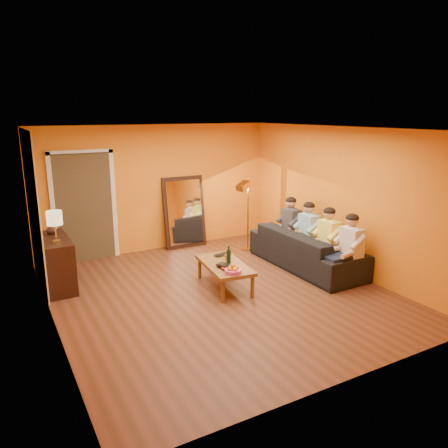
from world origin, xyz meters
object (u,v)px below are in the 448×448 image
sideboard (56,263)px  laptop (224,255)px  person_far_left (351,249)px  person_mid_right (309,234)px  tumbler (227,257)px  dog (304,247)px  wine_bottle (229,255)px  person_far_right (291,227)px  vase (51,229)px  mirror_frame (184,212)px  sofa (306,249)px  floor_lamp (248,217)px  coffee_table (225,275)px  person_mid_left (328,241)px  table_lamp (55,227)px

sideboard → laptop: 2.80m
person_far_left → person_mid_right: (0.00, 1.10, 0.00)m
person_far_left → tumbler: bearing=151.6°
dog → wine_bottle: size_ratio=2.28×
sideboard → person_far_right: size_ratio=0.97×
dog → vase: (-4.29, 1.37, 0.58)m
tumbler → laptop: 0.24m
mirror_frame → person_mid_right: bearing=-54.5°
mirror_frame → sideboard: mirror_frame is taller
vase → person_mid_right: bearing=-17.6°
dog → person_far_right: bearing=95.4°
sofa → floor_lamp: bearing=15.4°
coffee_table → person_far_right: size_ratio=1.00×
person_mid_left → vase: bearing=156.1°
mirror_frame → tumbler: (-0.25, -2.33, -0.29)m
sofa → wine_bottle: (-1.77, -0.18, 0.22)m
floor_lamp → wine_bottle: size_ratio=4.65×
coffee_table → tumbler: size_ratio=11.51×
sofa → laptop: bearing=82.5°
person_far_left → person_mid_left: 0.55m
dog → person_far_left: bearing=-71.4°
sofa → table_lamp: bearing=77.6°
person_far_left → person_mid_right: bearing=90.0°
table_lamp → vase: table_lamp is taller
floor_lamp → wine_bottle: floor_lamp is taller
coffee_table → floor_lamp: floor_lamp is taller
wine_bottle → floor_lamp: bearing=49.6°
table_lamp → dog: bearing=-10.8°
person_mid_right → wine_bottle: bearing=-171.5°
coffee_table → mirror_frame: bearing=88.5°
wine_bottle → laptop: size_ratio=0.99×
table_lamp → person_mid_left: table_lamp is taller
mirror_frame → vase: bearing=-163.4°
person_mid_right → tumbler: size_ratio=11.51×
person_far_left → person_mid_right: 1.10m
person_far_left → wine_bottle: person_far_left is taller
sofa → floor_lamp: 1.53m
floor_lamp → person_mid_right: bearing=-89.3°
dog → person_mid_left: person_mid_left is taller
mirror_frame → vase: size_ratio=8.63×
person_mid_right → person_far_right: bearing=90.0°
floor_lamp → person_mid_left: 1.95m
mirror_frame → dog: mirror_frame is taller
mirror_frame → sideboard: (-2.79, -1.08, -0.34)m
mirror_frame → sofa: mirror_frame is taller
floor_lamp → dog: size_ratio=2.04×
sofa → floor_lamp: size_ratio=1.69×
person_mid_left → vase: (-4.37, 1.94, 0.33)m
sofa → person_mid_left: person_mid_left is taller
person_mid_left → tumbler: (-1.83, 0.44, -0.14)m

